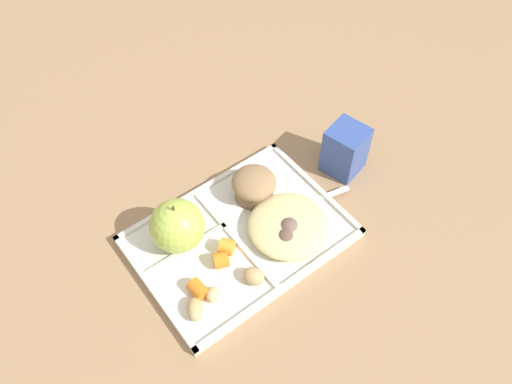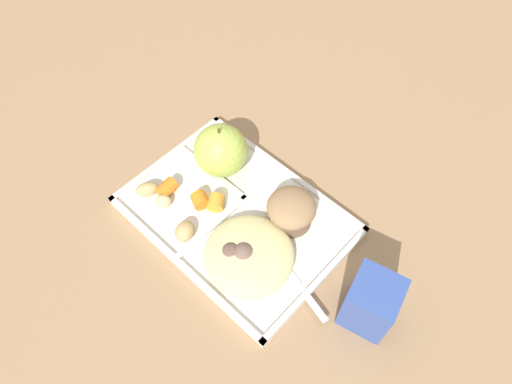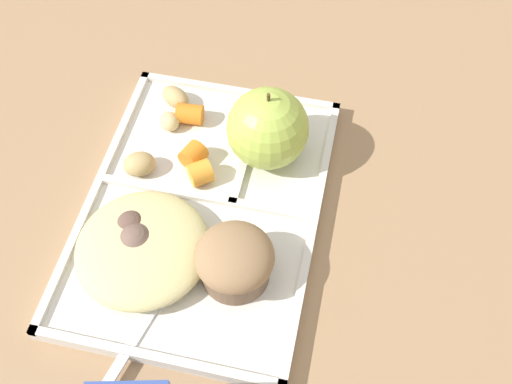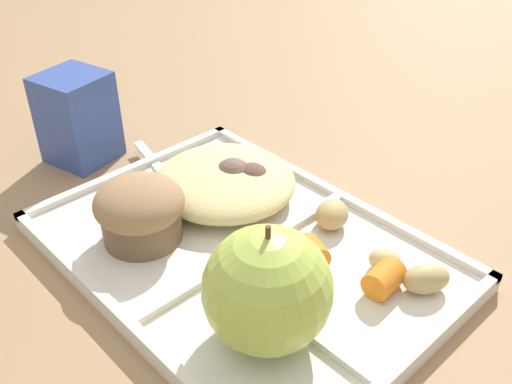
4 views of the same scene
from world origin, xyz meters
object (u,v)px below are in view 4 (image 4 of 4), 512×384
green_apple (267,290)px  bran_muffin (140,210)px  lunch_tray (242,253)px  milk_carton (78,118)px  plastic_fork (167,178)px

green_apple → bran_muffin: 0.15m
lunch_tray → bran_muffin: bran_muffin is taller
green_apple → milk_carton: 0.33m
green_apple → milk_carton: size_ratio=1.01×
plastic_fork → lunch_tray: bearing=172.0°
bran_muffin → milk_carton: (0.17, -0.04, 0.01)m
bran_muffin → milk_carton: 0.18m
milk_carton → bran_muffin: bearing=153.5°
green_apple → plastic_fork: (0.21, -0.07, -0.04)m
plastic_fork → milk_carton: (0.11, 0.03, 0.04)m
lunch_tray → plastic_fork: bearing=-8.0°
milk_carton → lunch_tray: bearing=169.2°
bran_muffin → plastic_fork: (0.06, -0.07, -0.03)m
green_apple → plastic_fork: green_apple is taller
green_apple → bran_muffin: green_apple is taller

